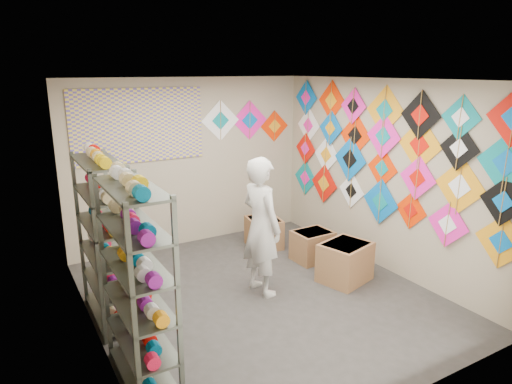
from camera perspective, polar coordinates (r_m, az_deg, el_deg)
ground at (r=6.00m, az=0.63°, el=-12.85°), size 4.50×4.50×0.00m
room_walls at (r=5.43m, az=0.68°, el=2.66°), size 4.50×4.50×4.50m
shelf_rack_front at (r=4.25m, az=-14.56°, el=-11.45°), size 0.40×1.10×1.90m
shelf_rack_back at (r=5.42m, az=-18.38°, el=-5.83°), size 0.40×1.10×1.90m
string_spools at (r=4.79m, az=-16.80°, el=-7.26°), size 0.12×2.36×0.12m
kite_wall_display at (r=6.63m, az=15.66°, el=4.51°), size 0.06×4.28×2.02m
back_wall_kites at (r=7.80m, az=-1.32°, el=8.76°), size 1.66×0.02×0.77m
poster at (r=7.10m, az=-14.40°, el=8.05°), size 2.00×0.01×1.10m
shopkeeper at (r=5.77m, az=0.65°, el=-4.33°), size 0.76×0.59×1.79m
carton_a at (r=6.41m, az=11.06°, el=-8.58°), size 0.77×0.69×0.54m
carton_b at (r=7.01m, az=7.07°, el=-6.68°), size 0.57×0.47×0.46m
carton_c at (r=7.46m, az=1.00°, el=-5.10°), size 0.59×0.63×0.48m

